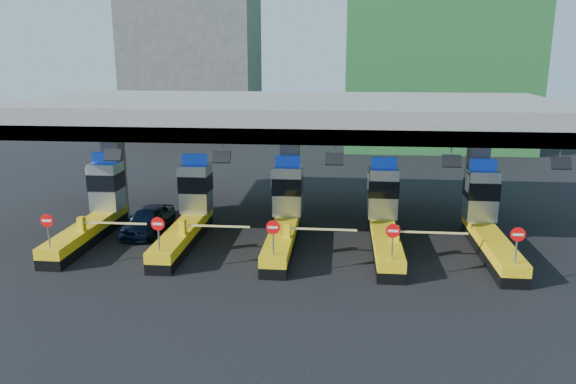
{
  "coord_description": "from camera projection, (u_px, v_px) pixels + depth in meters",
  "views": [
    {
      "loc": [
        2.82,
        -27.04,
        9.4
      ],
      "look_at": [
        0.18,
        0.0,
        2.64
      ],
      "focal_mm": 35.0,
      "sensor_mm": 36.0,
      "label": 1
    }
  ],
  "objects": [
    {
      "name": "bg_building_concrete",
      "position": [
        193.0,
        56.0,
        62.57
      ],
      "size": [
        14.0,
        10.0,
        18.0
      ],
      "primitive_type": "cube",
      "color": "#4C4C49",
      "rests_on": "ground"
    },
    {
      "name": "toll_lane_far_left",
      "position": [
        96.0,
        209.0,
        29.53
      ],
      "size": [
        4.43,
        8.0,
        4.16
      ],
      "color": "black",
      "rests_on": "ground"
    },
    {
      "name": "van",
      "position": [
        148.0,
        220.0,
        29.92
      ],
      "size": [
        2.07,
        4.41,
        1.46
      ],
      "primitive_type": "imported",
      "rotation": [
        0.0,
        0.0,
        -0.08
      ],
      "color": "black",
      "rests_on": "ground"
    },
    {
      "name": "toll_lane_right",
      "position": [
        384.0,
        217.0,
        28.11
      ],
      "size": [
        4.43,
        8.0,
        4.16
      ],
      "color": "black",
      "rests_on": "ground"
    },
    {
      "name": "bg_building_scaffold",
      "position": [
        439.0,
        5.0,
        55.05
      ],
      "size": [
        18.0,
        12.0,
        28.0
      ],
      "primitive_type": "cube",
      "color": "#1E5926",
      "rests_on": "ground"
    },
    {
      "name": "toll_lane_center",
      "position": [
        285.0,
        214.0,
        28.58
      ],
      "size": [
        4.43,
        8.0,
        4.16
      ],
      "color": "black",
      "rests_on": "ground"
    },
    {
      "name": "ground",
      "position": [
        284.0,
        242.0,
        28.65
      ],
      "size": [
        120.0,
        120.0,
        0.0
      ],
      "primitive_type": "plane",
      "color": "black",
      "rests_on": "ground"
    },
    {
      "name": "toll_lane_far_right",
      "position": [
        487.0,
        220.0,
        27.64
      ],
      "size": [
        4.43,
        8.0,
        4.16
      ],
      "color": "black",
      "rests_on": "ground"
    },
    {
      "name": "toll_canopy",
      "position": [
        290.0,
        116.0,
        29.95
      ],
      "size": [
        28.0,
        12.09,
        7.0
      ],
      "color": "slate",
      "rests_on": "ground"
    },
    {
      "name": "toll_lane_left",
      "position": [
        189.0,
        212.0,
        29.06
      ],
      "size": [
        4.43,
        8.0,
        4.16
      ],
      "color": "black",
      "rests_on": "ground"
    }
  ]
}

